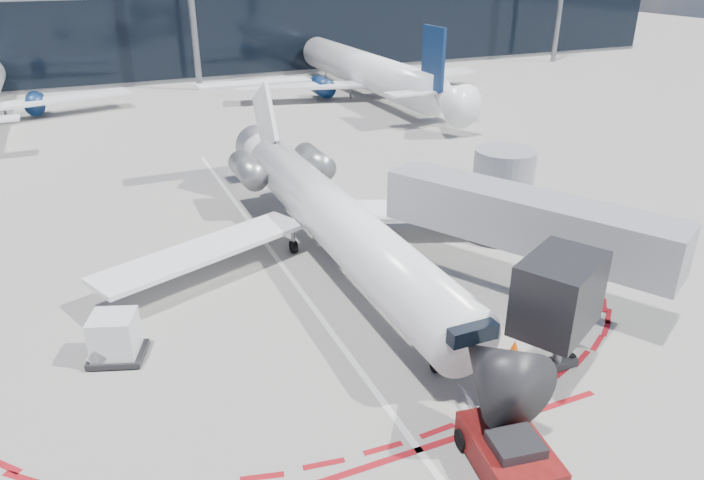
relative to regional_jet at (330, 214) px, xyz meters
name	(u,v)px	position (x,y,z in m)	size (l,w,h in m)	color
ground	(298,287)	(-2.53, -2.21, -2.40)	(260.00, 260.00, 0.00)	slate
apron_centerline	(284,268)	(-2.53, -0.21, -2.39)	(0.25, 40.00, 0.01)	silver
apron_stop_bar	(419,450)	(-2.53, -13.71, -2.39)	(14.00, 0.25, 0.01)	maroon
terminal_building	(127,1)	(-2.53, 62.76, 6.12)	(150.00, 24.15, 24.00)	gray
jet_bridge	(517,217)	(7.26, -5.23, 0.61)	(10.03, 15.20, 4.90)	#9A9DA2
regional_jet	(330,214)	(0.00, 0.00, 0.00)	(23.24, 28.66, 7.18)	white
pushback_tug	(509,453)	(-0.46, -15.44, -1.80)	(2.66, 5.32, 1.36)	#550C0C
ramp_worker	(469,346)	(1.36, -10.48, -1.58)	(0.59, 0.39, 1.62)	#93DD17
uld_container	(115,338)	(-10.67, -4.82, -1.47)	(2.45, 2.27, 1.88)	black
safety_cone_right	(515,346)	(3.47, -10.55, -2.14)	(0.37, 0.37, 0.52)	#EA4D04
bg_airliner_1	(365,45)	(18.24, 35.44, 2.90)	(32.76, 34.69, 10.60)	white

